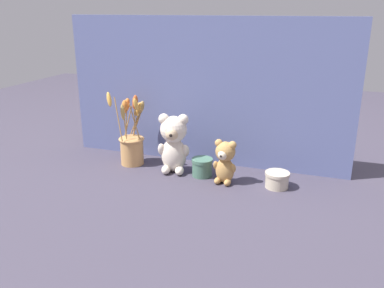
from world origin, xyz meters
The scene contains 7 objects.
ground_plane centered at (0.00, 0.00, 0.00)m, with size 4.00×4.00×0.00m, color #3D3847.
backdrop_wall centered at (0.00, 0.17, 0.29)m, with size 1.16×0.02×0.58m.
teddy_bear_large centered at (-0.08, 0.02, 0.12)m, with size 0.13×0.12×0.23m.
teddy_bear_medium centered at (0.14, -0.02, 0.09)m, with size 0.09×0.08×0.16m.
flower_vase centered at (-0.27, 0.05, 0.09)m, with size 0.13×0.16×0.31m.
decorative_tin_tall centered at (0.33, 0.01, 0.03)m, with size 0.09×0.09×0.06m.
decorative_tin_short centered at (0.04, 0.02, 0.04)m, with size 0.08×0.08×0.07m.
Camera 1 is at (0.48, -1.35, 0.61)m, focal length 38.00 mm.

